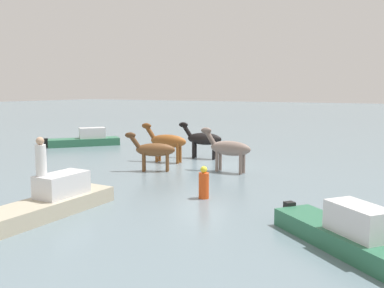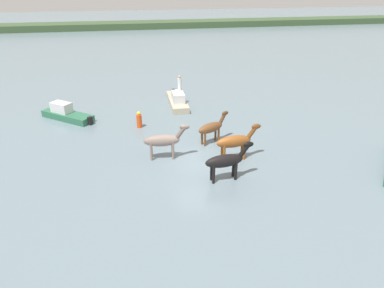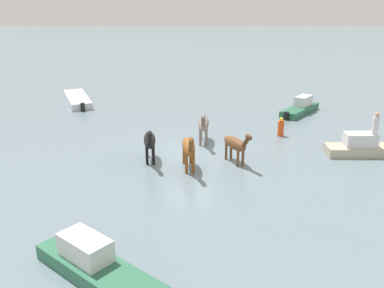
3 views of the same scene
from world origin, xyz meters
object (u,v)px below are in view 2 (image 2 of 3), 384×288
(horse_lead, at_px, (212,128))
(horse_dark_mare, at_px, (235,141))
(horse_rear_stallion, at_px, (163,141))
(buoy_channel_marker, at_px, (139,120))
(horse_gray_outer, at_px, (226,161))
(boat_motor_center, at_px, (177,101))
(boat_launch_far, at_px, (67,115))
(person_spotter_bow, at_px, (180,83))

(horse_lead, bearing_deg, horse_dark_mare, -98.31)
(horse_rear_stallion, height_order, buoy_channel_marker, horse_rear_stallion)
(horse_rear_stallion, distance_m, horse_lead, 3.44)
(horse_rear_stallion, distance_m, horse_gray_outer, 3.95)
(horse_rear_stallion, height_order, boat_motor_center, horse_rear_stallion)
(boat_motor_center, xyz_separation_m, buoy_channel_marker, (-3.20, -3.90, 0.20))
(horse_rear_stallion, relative_size, boat_launch_far, 0.66)
(horse_gray_outer, xyz_separation_m, boat_launch_far, (-9.01, 9.95, -0.77))
(boat_motor_center, relative_size, person_spotter_bow, 3.97)
(horse_dark_mare, relative_size, boat_launch_far, 0.66)
(horse_lead, distance_m, boat_motor_center, 7.20)
(person_spotter_bow, bearing_deg, boat_motor_center, -149.27)
(boat_motor_center, relative_size, buoy_channel_marker, 4.14)
(boat_launch_far, height_order, person_spotter_bow, person_spotter_bow)
(person_spotter_bow, bearing_deg, boat_launch_far, -169.67)
(boat_motor_center, bearing_deg, horse_rear_stallion, -13.13)
(boat_launch_far, distance_m, buoy_channel_marker, 5.66)
(horse_rear_stallion, bearing_deg, horse_lead, 28.90)
(horse_lead, relative_size, boat_motor_center, 0.47)
(boat_launch_far, bearing_deg, person_spotter_bow, -130.89)
(horse_rear_stallion, bearing_deg, person_spotter_bow, 78.89)
(horse_lead, height_order, boat_motor_center, horse_lead)
(buoy_channel_marker, bearing_deg, boat_launch_far, 153.92)
(buoy_channel_marker, bearing_deg, boat_motor_center, 50.66)
(horse_lead, height_order, person_spotter_bow, person_spotter_bow)
(horse_gray_outer, distance_m, boat_launch_far, 13.44)
(horse_dark_mare, relative_size, buoy_channel_marker, 2.27)
(horse_gray_outer, xyz_separation_m, boat_motor_center, (-0.73, 11.36, -0.77))
(horse_rear_stallion, xyz_separation_m, boat_motor_center, (2.05, 8.56, -0.79))
(horse_rear_stallion, relative_size, buoy_channel_marker, 2.26)
(horse_lead, bearing_deg, buoy_channel_marker, 116.59)
(horse_dark_mare, distance_m, boat_launch_far, 12.91)
(horse_lead, relative_size, person_spotter_bow, 1.88)
(horse_dark_mare, bearing_deg, horse_rear_stallion, 162.04)
(horse_rear_stallion, xyz_separation_m, person_spotter_bow, (2.27, 8.69, 0.63))
(horse_dark_mare, xyz_separation_m, horse_rear_stallion, (-3.88, 0.85, -0.00))
(person_spotter_bow, bearing_deg, horse_rear_stallion, -104.63)
(boat_launch_far, relative_size, person_spotter_bow, 3.29)
(buoy_channel_marker, bearing_deg, horse_dark_mare, -47.62)
(horse_dark_mare, bearing_deg, buoy_channel_marker, 126.82)
(boat_motor_center, bearing_deg, horse_lead, 8.82)
(horse_gray_outer, relative_size, horse_lead, 1.13)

